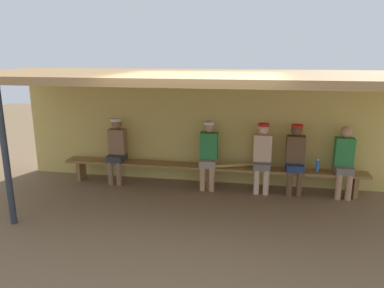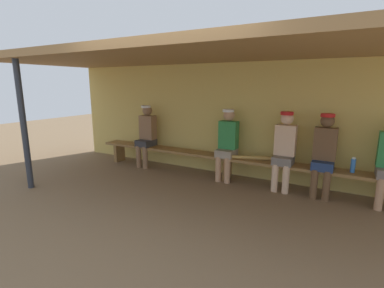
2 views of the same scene
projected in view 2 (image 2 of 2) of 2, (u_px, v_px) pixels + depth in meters
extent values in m
plane|color=brown|center=(186.00, 210.00, 4.09)|extent=(24.00, 24.00, 0.00)
cube|color=#D8BC60|center=(237.00, 120.00, 5.57)|extent=(8.00, 0.20, 2.20)
cube|color=#9E7547|center=(209.00, 52.00, 4.22)|extent=(8.00, 2.80, 0.12)
cylinder|color=#2D333D|center=(24.00, 126.00, 4.77)|extent=(0.10, 0.10, 2.20)
cube|color=olive|center=(228.00, 157.00, 5.33)|extent=(6.00, 0.36, 0.05)
cube|color=olive|center=(119.00, 152.00, 6.69)|extent=(0.08, 0.29, 0.41)
cube|color=olive|center=(227.00, 169.00, 5.37)|extent=(0.08, 0.29, 0.41)
cube|color=gray|center=(226.00, 153.00, 5.30)|extent=(0.32, 0.40, 0.14)
cylinder|color=tan|center=(218.00, 169.00, 5.26)|extent=(0.11, 0.11, 0.48)
cylinder|color=tan|center=(227.00, 170.00, 5.18)|extent=(0.11, 0.11, 0.48)
cube|color=#2D8442|center=(229.00, 135.00, 5.30)|extent=(0.34, 0.20, 0.52)
sphere|color=tan|center=(229.00, 115.00, 5.22)|extent=(0.21, 0.21, 0.21)
cylinder|color=white|center=(228.00, 111.00, 5.17)|extent=(0.21, 0.21, 0.05)
cube|color=navy|center=(323.00, 165.00, 4.51)|extent=(0.32, 0.40, 0.14)
cylinder|color=brown|center=(314.00, 184.00, 4.47)|extent=(0.11, 0.11, 0.48)
cylinder|color=brown|center=(326.00, 186.00, 4.39)|extent=(0.11, 0.11, 0.48)
cube|color=brown|center=(325.00, 144.00, 4.50)|extent=(0.34, 0.20, 0.52)
sphere|color=brown|center=(327.00, 121.00, 4.43)|extent=(0.21, 0.21, 0.21)
cylinder|color=red|center=(328.00, 115.00, 4.37)|extent=(0.21, 0.21, 0.05)
cube|color=#333338|center=(146.00, 143.00, 6.21)|extent=(0.32, 0.40, 0.14)
cylinder|color=#8C6647|center=(139.00, 156.00, 6.18)|extent=(0.11, 0.11, 0.48)
cylinder|color=#8C6647|center=(145.00, 158.00, 6.09)|extent=(0.11, 0.11, 0.48)
cube|color=#8C6647|center=(148.00, 127.00, 6.21)|extent=(0.34, 0.20, 0.52)
sphere|color=#8C6647|center=(147.00, 111.00, 6.13)|extent=(0.21, 0.21, 0.21)
cylinder|color=white|center=(146.00, 107.00, 6.08)|extent=(0.21, 0.21, 0.05)
cylinder|color=tan|center=(380.00, 194.00, 4.05)|extent=(0.11, 0.11, 0.48)
cube|color=slate|center=(283.00, 160.00, 4.80)|extent=(0.32, 0.40, 0.14)
cylinder|color=beige|center=(275.00, 178.00, 4.77)|extent=(0.11, 0.11, 0.48)
cylinder|color=beige|center=(286.00, 180.00, 4.68)|extent=(0.11, 0.11, 0.48)
cube|color=beige|center=(286.00, 140.00, 4.80)|extent=(0.34, 0.20, 0.52)
sphere|color=beige|center=(287.00, 118.00, 4.72)|extent=(0.21, 0.21, 0.21)
cylinder|color=red|center=(287.00, 113.00, 4.67)|extent=(0.21, 0.21, 0.05)
cylinder|color=blue|center=(353.00, 166.00, 4.33)|extent=(0.07, 0.07, 0.21)
cylinder|color=white|center=(354.00, 158.00, 4.30)|extent=(0.05, 0.05, 0.02)
cylinder|color=tan|center=(253.00, 158.00, 5.08)|extent=(0.80, 0.34, 0.07)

